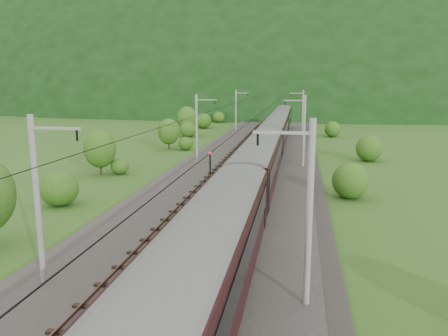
# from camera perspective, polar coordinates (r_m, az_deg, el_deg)

# --- Properties ---
(ground) EXTENTS (600.00, 600.00, 0.00)m
(ground) POSITION_cam_1_polar(r_m,az_deg,el_deg) (21.03, -7.28, -16.45)
(ground) COLOR #34571B
(ground) RESTS_ON ground
(railbed) EXTENTS (14.00, 220.00, 0.30)m
(railbed) POSITION_cam_1_polar(r_m,az_deg,el_deg) (29.91, -1.65, -7.49)
(railbed) COLOR #38332D
(railbed) RESTS_ON ground
(track_left) EXTENTS (2.40, 220.00, 0.27)m
(track_left) POSITION_cam_1_polar(r_m,az_deg,el_deg) (30.39, -6.12, -6.81)
(track_left) COLOR brown
(track_left) RESTS_ON railbed
(track_right) EXTENTS (2.40, 220.00, 0.27)m
(track_right) POSITION_cam_1_polar(r_m,az_deg,el_deg) (29.48, 2.96, -7.33)
(track_right) COLOR brown
(track_right) RESTS_ON railbed
(catenary_left) EXTENTS (2.54, 192.28, 8.00)m
(catenary_left) POSITION_cam_1_polar(r_m,az_deg,el_deg) (51.41, -3.51, 5.33)
(catenary_left) COLOR gray
(catenary_left) RESTS_ON railbed
(catenary_right) EXTENTS (2.54, 192.28, 8.00)m
(catenary_right) POSITION_cam_1_polar(r_m,az_deg,el_deg) (50.05, 10.31, 5.01)
(catenary_right) COLOR gray
(catenary_right) RESTS_ON railbed
(overhead_wires) EXTENTS (4.83, 198.00, 0.03)m
(overhead_wires) POSITION_cam_1_polar(r_m,az_deg,el_deg) (28.46, -1.73, 5.89)
(overhead_wires) COLOR black
(overhead_wires) RESTS_ON ground
(mountain_main) EXTENTS (504.00, 360.00, 244.00)m
(mountain_main) POSITION_cam_1_polar(r_m,az_deg,el_deg) (278.00, 8.74, 9.04)
(mountain_main) COLOR black
(mountain_main) RESTS_ON ground
(mountain_ridge) EXTENTS (336.00, 280.00, 132.00)m
(mountain_ridge) POSITION_cam_1_polar(r_m,az_deg,el_deg) (341.85, -11.93, 9.31)
(mountain_ridge) COLOR black
(mountain_ridge) RESTS_ON ground
(train) EXTENTS (3.06, 145.96, 5.33)m
(train) POSITION_cam_1_polar(r_m,az_deg,el_deg) (49.25, 5.94, 3.99)
(train) COLOR black
(train) RESTS_ON ground
(hazard_post_near) EXTENTS (0.15, 0.15, 1.40)m
(hazard_post_near) POSITION_cam_1_polar(r_m,az_deg,el_deg) (66.17, 4.17, 3.57)
(hazard_post_near) COLOR red
(hazard_post_near) RESTS_ON railbed
(hazard_post_far) EXTENTS (0.15, 0.15, 1.41)m
(hazard_post_far) POSITION_cam_1_polar(r_m,az_deg,el_deg) (75.36, 5.94, 4.47)
(hazard_post_far) COLOR red
(hazard_post_far) RESTS_ON railbed
(signal) EXTENTS (0.27, 0.27, 2.43)m
(signal) POSITION_cam_1_polar(r_m,az_deg,el_deg) (44.66, -1.83, 0.86)
(signal) COLOR black
(signal) RESTS_ON railbed
(vegetation_right) EXTENTS (7.37, 103.76, 2.90)m
(vegetation_right) POSITION_cam_1_polar(r_m,az_deg,el_deg) (33.31, 21.12, -4.19)
(vegetation_right) COLOR #2A5416
(vegetation_right) RESTS_ON ground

